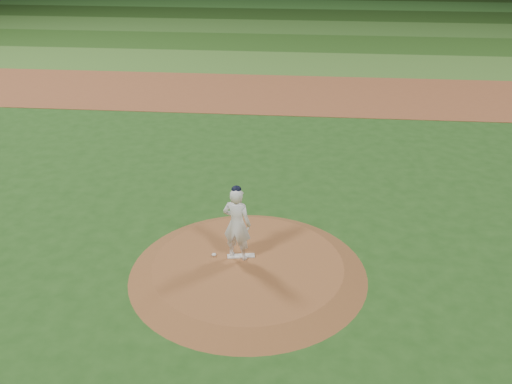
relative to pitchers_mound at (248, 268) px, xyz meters
The scene contains 11 objects.
ground 0.12m from the pitchers_mound, ahead, with size 120.00×120.00×0.00m, color #234E19.
infield_dirt_band 14.00m from the pitchers_mound, 90.00° to the left, with size 70.00×6.00×0.02m, color brown.
outfield_stripe_0 19.50m from the pitchers_mound, 90.00° to the left, with size 70.00×5.00×0.02m, color #42742A.
outfield_stripe_1 24.50m from the pitchers_mound, 90.00° to the left, with size 70.00×5.00×0.02m, color #254D19.
outfield_stripe_2 29.50m from the pitchers_mound, 90.00° to the left, with size 70.00×5.00×0.02m, color #356424.
outfield_stripe_3 34.50m from the pitchers_mound, 90.00° to the left, with size 70.00×5.00×0.02m, color #1E3F14.
outfield_stripe_4 39.50m from the pitchers_mound, 90.00° to the left, with size 70.00×5.00×0.02m, color #316D27.
pitchers_mound is the anchor object (origin of this frame).
pitching_rubber 0.38m from the pitchers_mound, 123.93° to the left, with size 0.64×0.16×0.03m, color silver.
rosin_bag 0.89m from the pitchers_mound, 162.14° to the left, with size 0.11×0.11×0.06m, color silver.
pitcher_on_mound 1.11m from the pitchers_mound, 137.54° to the left, with size 0.74×0.58×1.87m.
Camera 1 is at (1.19, -10.88, 7.68)m, focal length 40.00 mm.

